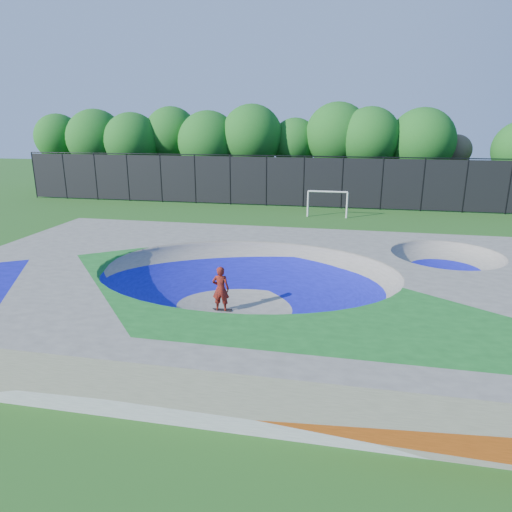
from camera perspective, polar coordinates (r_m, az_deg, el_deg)
The scene contains 7 objects.
ground at distance 16.98m, azimuth -1.15°, elevation -6.44°, with size 120.00×120.00×0.00m, color #1D5016.
skate_deck at distance 16.70m, azimuth -1.17°, elevation -4.07°, with size 22.00×14.00×1.50m, color gray.
skater at distance 16.41m, azimuth -4.43°, elevation -4.14°, with size 0.62×0.41×1.69m, color red.
skateboard at distance 16.72m, azimuth -4.37°, elevation -6.78°, with size 0.78×0.22×0.05m, color black.
soccer_goal at distance 32.98m, azimuth 8.93°, elevation 7.05°, with size 2.88×0.12×1.90m.
fence at distance 36.70m, azimuth 5.98°, elevation 9.34°, with size 48.09×0.09×4.04m.
treeline at distance 41.44m, azimuth 4.36°, elevation 14.24°, with size 52.73×6.87×8.26m.
Camera 1 is at (3.40, -15.27, 6.62)m, focal length 32.00 mm.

